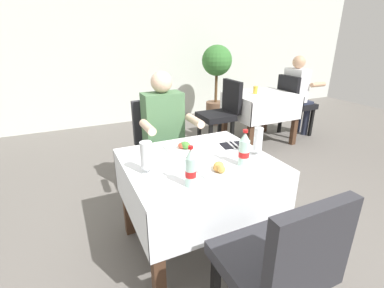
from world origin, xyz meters
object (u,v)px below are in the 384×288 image
object	(u,v)px
napkin_cutlery_set	(233,145)
potted_plant_corner	(216,74)
seated_diner_far	(165,133)
plate_far_diner	(184,148)
main_dining_table	(198,182)
cola_bottle_primary	(191,169)
background_dining_table	(260,106)
chair_far_diner_seat	(160,145)
cola_bottle_secondary	(244,150)
plate_near_camera	(218,169)
beer_glass_left	(147,157)
background_chair_left	(222,111)
background_table_tumbler	(255,90)
background_patron	(298,92)
chair_near_camera_side	(277,264)
background_chair_right	(294,102)
beer_glass_middle	(258,141)

from	to	relation	value
napkin_cutlery_set	potted_plant_corner	bearing A→B (deg)	62.61
seated_diner_far	plate_far_diner	size ratio (longest dim) A/B	5.00
main_dining_table	cola_bottle_primary	bearing A→B (deg)	-123.08
plate_far_diner	background_dining_table	size ratio (longest dim) A/B	0.28
chair_far_diner_seat	background_dining_table	bearing A→B (deg)	24.33
chair_far_diner_seat	cola_bottle_secondary	world-z (taller)	cola_bottle_secondary
plate_near_camera	beer_glass_left	size ratio (longest dim) A/B	1.14
seated_diner_far	cola_bottle_primary	xyz separation A→B (m)	(-0.22, -1.03, 0.14)
background_dining_table	cola_bottle_primary	bearing A→B (deg)	-136.16
beer_glass_left	plate_far_diner	bearing A→B (deg)	33.46
plate_near_camera	background_chair_left	world-z (taller)	background_chair_left
seated_diner_far	plate_near_camera	xyz separation A→B (m)	(0.01, -0.95, 0.05)
plate_near_camera	background_table_tumbler	size ratio (longest dim) A/B	2.14
plate_near_camera	cola_bottle_secondary	bearing A→B (deg)	5.60
background_chair_left	background_patron	bearing A→B (deg)	-0.00
cola_bottle_primary	background_table_tumbler	size ratio (longest dim) A/B	2.24
seated_diner_far	background_table_tumbler	bearing A→B (deg)	29.15
chair_near_camera_side	napkin_cutlery_set	bearing A→B (deg)	69.33
napkin_cutlery_set	potted_plant_corner	xyz separation A→B (m)	(1.39, 2.68, 0.14)
beer_glass_left	napkin_cutlery_set	distance (m)	0.76
background_dining_table	background_patron	size ratio (longest dim) A/B	0.73
main_dining_table	beer_glass_left	world-z (taller)	beer_glass_left
plate_near_camera	cola_bottle_primary	bearing A→B (deg)	-160.52
chair_far_diner_seat	plate_far_diner	distance (m)	0.67
beer_glass_left	cola_bottle_secondary	world-z (taller)	cola_bottle_secondary
background_chair_left	background_chair_right	bearing A→B (deg)	0.00
cola_bottle_primary	potted_plant_corner	distance (m)	3.67
background_dining_table	chair_far_diner_seat	bearing A→B (deg)	-155.67
plate_far_diner	chair_near_camera_side	bearing A→B (deg)	-89.00
napkin_cutlery_set	plate_far_diner	bearing A→B (deg)	168.37
chair_near_camera_side	seated_diner_far	distance (m)	1.57
seated_diner_far	beer_glass_middle	bearing A→B (deg)	-64.63
seated_diner_far	background_table_tumbler	world-z (taller)	seated_diner_far
background_chair_right	potted_plant_corner	size ratio (longest dim) A/B	0.70
cola_bottle_secondary	main_dining_table	bearing A→B (deg)	138.99
plate_near_camera	cola_bottle_secondary	distance (m)	0.22
main_dining_table	plate_far_diner	xyz separation A→B (m)	(-0.02, 0.19, 0.20)
plate_far_diner	beer_glass_middle	bearing A→B (deg)	-34.69
plate_near_camera	chair_near_camera_side	bearing A→B (deg)	-92.80
main_dining_table	seated_diner_far	size ratio (longest dim) A/B	0.80
background_dining_table	background_table_tumbler	xyz separation A→B (m)	(-0.09, 0.02, 0.24)
chair_near_camera_side	plate_near_camera	xyz separation A→B (m)	(0.03, 0.61, 0.21)
beer_glass_left	napkin_cutlery_set	xyz separation A→B (m)	(0.74, 0.16, -0.10)
plate_near_camera	beer_glass_middle	size ratio (longest dim) A/B	1.15
background_table_tumbler	potted_plant_corner	xyz separation A→B (m)	(-0.02, 1.10, 0.09)
cola_bottle_secondary	potted_plant_corner	size ratio (longest dim) A/B	0.18
cola_bottle_primary	napkin_cutlery_set	bearing A→B (deg)	37.08
plate_near_camera	background_table_tumbler	distance (m)	2.60
background_dining_table	seated_diner_far	bearing A→B (deg)	-152.66
chair_near_camera_side	plate_far_diner	xyz separation A→B (m)	(-0.02, 1.03, 0.21)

